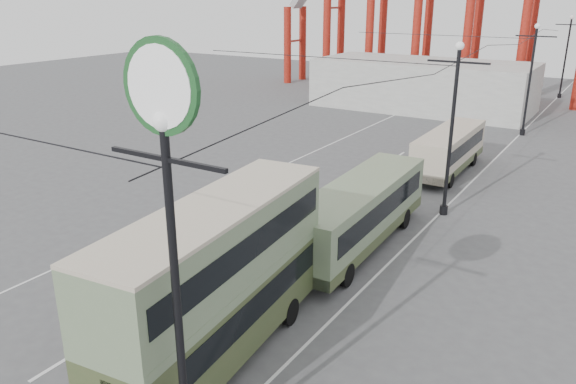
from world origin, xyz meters
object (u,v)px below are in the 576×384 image
Objects in this scene: lamp_post_near at (168,179)px; single_decker_cream at (449,149)px; double_decker_bus at (218,276)px; single_decker_green at (359,212)px; pedestrian at (264,229)px.

lamp_post_near is 1.14× the size of single_decker_cream.
lamp_post_near is 6.74m from double_decker_bus.
single_decker_cream is (-2.19, 28.73, -6.21)m from lamp_post_near.
single_decker_green reaches higher than pedestrian.
single_decker_green is 14.15m from single_decker_cream.
single_decker_cream is 17.02m from pedestrian.
single_decker_green is at bearing -90.65° from single_decker_cream.
lamp_post_near is at bearing 116.19° from pedestrian.
lamp_post_near is 1.04× the size of double_decker_bus.
double_decker_bus is 10.49m from single_decker_green.
single_decker_cream is at bearing 94.35° from lamp_post_near.
double_decker_bus is 5.69× the size of pedestrian.
single_decker_cream is at bearing 87.99° from single_decker_green.
double_decker_bus reaches higher than pedestrian.
pedestrian is (-3.72, 8.00, -2.15)m from double_decker_bus.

